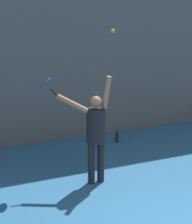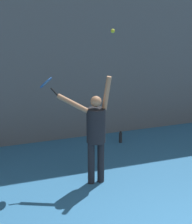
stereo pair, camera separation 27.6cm
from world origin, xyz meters
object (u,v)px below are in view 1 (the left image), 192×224
at_px(water_bottle, 117,137).
at_px(tennis_player, 95,130).
at_px(tennis_ball, 113,31).
at_px(tennis_racket, 46,84).

bearing_deg(water_bottle, tennis_player, -126.20).
height_order(tennis_ball, water_bottle, tennis_ball).
relative_size(tennis_ball, water_bottle, 0.25).
bearing_deg(tennis_ball, water_bottle, 61.65).
relative_size(tennis_racket, tennis_ball, 5.39).
xyz_separation_m(tennis_ball, water_bottle, (1.02, 1.89, -2.70)).
xyz_separation_m(tennis_player, water_bottle, (1.28, 1.75, -0.91)).
bearing_deg(tennis_player, water_bottle, 53.80).
distance_m(tennis_racket, tennis_ball, 1.53).
bearing_deg(tennis_player, tennis_ball, -28.81).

